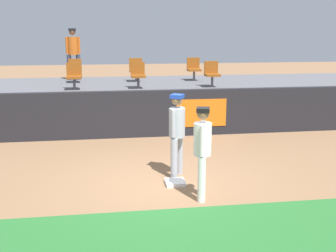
{
  "coord_description": "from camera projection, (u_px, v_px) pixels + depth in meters",
  "views": [
    {
      "loc": [
        -1.13,
        -8.06,
        3.11
      ],
      "look_at": [
        0.2,
        0.9,
        1.0
      ],
      "focal_mm": 44.65,
      "sensor_mm": 36.0,
      "label": 1
    }
  ],
  "objects": [
    {
      "name": "first_base",
      "position": [
        175.0,
        182.0,
        8.56
      ],
      "size": [
        0.4,
        0.4,
        0.08
      ],
      "primitive_type": "cube",
      "color": "white",
      "rests_on": "ground_plane"
    },
    {
      "name": "seat_front_right",
      "position": [
        212.0,
        73.0,
        13.72
      ],
      "size": [
        0.46,
        0.44,
        0.84
      ],
      "color": "#4C4C51",
      "rests_on": "bleacher_platform"
    },
    {
      "name": "seat_back_center",
      "position": [
        136.0,
        69.0,
        15.12
      ],
      "size": [
        0.47,
        0.44,
        0.84
      ],
      "color": "#4C4C51",
      "rests_on": "bleacher_platform"
    },
    {
      "name": "seat_back_right",
      "position": [
        194.0,
        68.0,
        15.43
      ],
      "size": [
        0.47,
        0.44,
        0.84
      ],
      "color": "#4C4C51",
      "rests_on": "bleacher_platform"
    },
    {
      "name": "bleacher_platform",
      "position": [
        139.0,
        101.0,
        14.73
      ],
      "size": [
        18.0,
        4.8,
        1.24
      ],
      "primitive_type": "cube",
      "color": "#59595E",
      "rests_on": "ground_plane"
    },
    {
      "name": "field_wall",
      "position": [
        146.0,
        114.0,
        12.24
      ],
      "size": [
        18.0,
        0.26,
        1.37
      ],
      "color": "black",
      "rests_on": "ground_plane"
    },
    {
      "name": "player_fielder_home",
      "position": [
        203.0,
        147.0,
        7.64
      ],
      "size": [
        0.43,
        0.52,
        1.74
      ],
      "rotation": [
        0.0,
        0.0,
        -1.82
      ],
      "color": "white",
      "rests_on": "ground_plane"
    },
    {
      "name": "seat_front_left",
      "position": [
        74.0,
        75.0,
        13.09
      ],
      "size": [
        0.47,
        0.44,
        0.84
      ],
      "color": "#4C4C51",
      "rests_on": "bleacher_platform"
    },
    {
      "name": "ground_plane",
      "position": [
        165.0,
        183.0,
        8.63
      ],
      "size": [
        60.0,
        60.0,
        0.0
      ],
      "primitive_type": "plane",
      "color": "#846042"
    },
    {
      "name": "spectator_hooded",
      "position": [
        73.0,
        50.0,
        15.52
      ],
      "size": [
        0.53,
        0.41,
        1.89
      ],
      "rotation": [
        0.0,
        0.0,
        3.3
      ],
      "color": "#33384C",
      "rests_on": "bleacher_platform"
    },
    {
      "name": "grass_foreground_strip",
      "position": [
        191.0,
        248.0,
        6.06
      ],
      "size": [
        18.0,
        2.8,
        0.01
      ],
      "primitive_type": "cube",
      "color": "#26662B",
      "rests_on": "ground_plane"
    },
    {
      "name": "player_runner_visitor",
      "position": [
        177.0,
        130.0,
        8.81
      ],
      "size": [
        0.47,
        0.47,
        1.79
      ],
      "rotation": [
        0.0,
        0.0,
        -2.11
      ],
      "color": "#9EA3AD",
      "rests_on": "ground_plane"
    },
    {
      "name": "seat_back_left",
      "position": [
        75.0,
        69.0,
        14.81
      ],
      "size": [
        0.46,
        0.44,
        0.84
      ],
      "color": "#4C4C51",
      "rests_on": "bleacher_platform"
    },
    {
      "name": "seat_front_center",
      "position": [
        138.0,
        74.0,
        13.38
      ],
      "size": [
        0.45,
        0.44,
        0.84
      ],
      "color": "#4C4C51",
      "rests_on": "bleacher_platform"
    }
  ]
}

